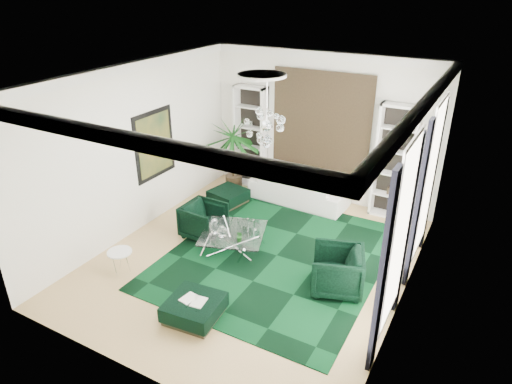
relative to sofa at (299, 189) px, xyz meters
The scene contains 30 objects.
floor 2.96m from the sofa, 84.25° to the right, with size 6.00×7.00×0.02m, color tan.
ceiling 4.52m from the sofa, 84.25° to the right, with size 6.00×7.00×0.02m, color white.
wall_back 1.66m from the sofa, 63.60° to the left, with size 6.00×0.02×3.80m, color white.
wall_front 6.61m from the sofa, 87.38° to the right, with size 6.00×0.02×3.80m, color white.
wall_left 4.27m from the sofa, 132.95° to the right, with size 0.02×7.00×3.80m, color white.
wall_right 4.67m from the sofa, 41.46° to the right, with size 0.02×7.00×3.80m, color white.
crown_molding 4.44m from the sofa, 84.25° to the right, with size 6.00×7.00×0.18m, color white, non-canonical shape.
ceiling_medallion 4.30m from the sofa, 83.60° to the right, with size 0.90×0.90×0.05m, color white.
tapestry 1.65m from the sofa, 61.53° to the left, with size 2.50×0.06×2.80m, color black.
shelving_left 1.99m from the sofa, 166.70° to the left, with size 0.90×0.38×2.80m, color white, non-canonical shape.
shelving_right 2.50m from the sofa, ahead, with size 0.90×0.38×2.80m, color white, non-canonical shape.
painting 3.84m from the sofa, 139.10° to the right, with size 0.04×1.30×1.60m, color black.
window_near 5.26m from the sofa, 49.31° to the right, with size 0.03×1.10×2.90m, color white.
curtain_near_a 5.77m from the sofa, 54.76° to the right, with size 0.07×0.30×3.25m, color black.
curtain_near_b 4.63m from the sofa, 43.08° to the right, with size 0.07×0.30×3.25m, color black.
window_far 3.89m from the sofa, 23.36° to the right, with size 0.03×1.10×2.90m, color white.
curtain_far_a 4.13m from the sofa, 34.09° to the right, with size 0.07×0.30×3.25m, color black.
curtain_far_b 3.55m from the sofa, 11.12° to the right, with size 0.07×0.30×3.25m, color black.
rug 2.70m from the sofa, 75.73° to the right, with size 4.20×5.00×0.02m, color black.
sofa is the anchor object (origin of this frame).
armchair_left 2.88m from the sofa, 113.91° to the right, with size 0.85×0.87×0.79m, color black.
armchair_right 3.75m from the sofa, 55.07° to the right, with size 0.92×0.95×0.86m, color black.
coffee_table 2.85m from the sofa, 95.44° to the right, with size 1.30×1.30×0.45m, color white, non-canonical shape.
ottoman_side 1.84m from the sofa, 148.83° to the right, with size 0.83×0.83×0.37m, color black.
ottoman_front 5.01m from the sofa, 86.95° to the right, with size 0.89×0.89×0.36m, color black.
book 5.01m from the sofa, 86.95° to the right, with size 0.44×0.29×0.03m, color white.
side_table 4.95m from the sofa, 111.44° to the right, with size 0.49×0.49×0.47m, color white.
palm 2.10m from the sofa, behind, with size 1.57×1.57×2.51m, color #124414, non-canonical shape.
chandelier 3.65m from the sofa, 81.19° to the right, with size 0.86×0.86×0.78m, color white, non-canonical shape.
table_plant 3.11m from the sofa, 88.97° to the right, with size 0.14×0.12×0.26m, color #124414.
Camera 1 is at (3.93, -7.04, 5.38)m, focal length 32.00 mm.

